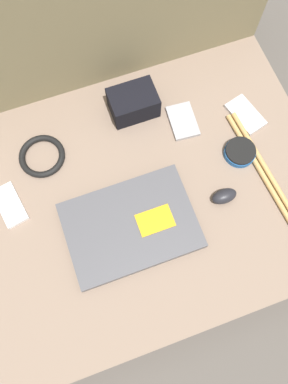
{
  "coord_description": "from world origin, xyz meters",
  "views": [
    {
      "loc": [
        -0.1,
        -0.28,
        1.07
      ],
      "look_at": [
        0.0,
        0.0,
        0.15
      ],
      "focal_mm": 35.0,
      "sensor_mm": 36.0,
      "label": 1
    }
  ],
  "objects_px": {
    "laptop": "(131,226)",
    "phone_silver": "(10,205)",
    "camera_pouch": "(133,103)",
    "speaker_puck": "(240,152)",
    "computer_mouse": "(224,196)",
    "phone_black": "(183,121)",
    "phone_small": "(245,115)"
  },
  "relations": [
    {
      "from": "camera_pouch",
      "to": "computer_mouse",
      "type": "bearing_deg",
      "value": -67.71
    },
    {
      "from": "phone_silver",
      "to": "phone_small",
      "type": "bearing_deg",
      "value": -7.48
    },
    {
      "from": "phone_black",
      "to": "laptop",
      "type": "bearing_deg",
      "value": -130.42
    },
    {
      "from": "phone_black",
      "to": "speaker_puck",
      "type": "bearing_deg",
      "value": -48.03
    },
    {
      "from": "speaker_puck",
      "to": "phone_silver",
      "type": "bearing_deg",
      "value": 173.84
    },
    {
      "from": "speaker_puck",
      "to": "phone_small",
      "type": "height_order",
      "value": "speaker_puck"
    },
    {
      "from": "computer_mouse",
      "to": "speaker_puck",
      "type": "bearing_deg",
      "value": 47.25
    },
    {
      "from": "phone_black",
      "to": "phone_small",
      "type": "relative_size",
      "value": 0.88
    },
    {
      "from": "phone_silver",
      "to": "camera_pouch",
      "type": "distance_m",
      "value": 0.43
    },
    {
      "from": "phone_small",
      "to": "camera_pouch",
      "type": "relative_size",
      "value": 0.98
    },
    {
      "from": "phone_black",
      "to": "camera_pouch",
      "type": "relative_size",
      "value": 0.87
    },
    {
      "from": "laptop",
      "to": "speaker_puck",
      "type": "xyz_separation_m",
      "value": [
        0.34,
        0.09,
        -0.0
      ]
    },
    {
      "from": "speaker_puck",
      "to": "phone_small",
      "type": "bearing_deg",
      "value": 57.57
    },
    {
      "from": "laptop",
      "to": "phone_silver",
      "type": "bearing_deg",
      "value": 149.82
    },
    {
      "from": "computer_mouse",
      "to": "phone_small",
      "type": "xyz_separation_m",
      "value": [
        0.16,
        0.2,
        -0.01
      ]
    },
    {
      "from": "phone_black",
      "to": "camera_pouch",
      "type": "height_order",
      "value": "camera_pouch"
    },
    {
      "from": "laptop",
      "to": "camera_pouch",
      "type": "relative_size",
      "value": 2.53
    },
    {
      "from": "speaker_puck",
      "to": "laptop",
      "type": "bearing_deg",
      "value": -164.97
    },
    {
      "from": "laptop",
      "to": "camera_pouch",
      "type": "bearing_deg",
      "value": 69.35
    },
    {
      "from": "laptop",
      "to": "phone_small",
      "type": "relative_size",
      "value": 2.59
    },
    {
      "from": "phone_black",
      "to": "camera_pouch",
      "type": "distance_m",
      "value": 0.15
    },
    {
      "from": "computer_mouse",
      "to": "laptop",
      "type": "bearing_deg",
      "value": 177.36
    },
    {
      "from": "phone_small",
      "to": "camera_pouch",
      "type": "height_order",
      "value": "camera_pouch"
    },
    {
      "from": "computer_mouse",
      "to": "phone_black",
      "type": "bearing_deg",
      "value": 93.49
    },
    {
      "from": "computer_mouse",
      "to": "speaker_puck",
      "type": "height_order",
      "value": "computer_mouse"
    },
    {
      "from": "laptop",
      "to": "phone_silver",
      "type": "relative_size",
      "value": 2.67
    },
    {
      "from": "phone_small",
      "to": "camera_pouch",
      "type": "xyz_separation_m",
      "value": [
        -0.29,
        0.12,
        0.03
      ]
    },
    {
      "from": "laptop",
      "to": "camera_pouch",
      "type": "height_order",
      "value": "camera_pouch"
    },
    {
      "from": "phone_silver",
      "to": "camera_pouch",
      "type": "bearing_deg",
      "value": 11.55
    },
    {
      "from": "computer_mouse",
      "to": "speaker_puck",
      "type": "distance_m",
      "value": 0.14
    },
    {
      "from": "laptop",
      "to": "computer_mouse",
      "type": "distance_m",
      "value": 0.25
    },
    {
      "from": "speaker_puck",
      "to": "camera_pouch",
      "type": "distance_m",
      "value": 0.32
    }
  ]
}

